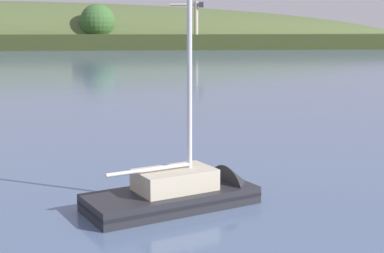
# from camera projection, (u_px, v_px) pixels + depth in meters

# --- Properties ---
(dockside_crane) EXTENTS (12.66, 3.79, 18.13)m
(dockside_crane) POSITION_uv_depth(u_px,v_px,m) (195.00, 27.00, 212.29)
(dockside_crane) COLOR #4C4C51
(dockside_crane) RESTS_ON ground
(sailboat_near_mooring) EXTENTS (9.13, 6.92, 13.53)m
(sailboat_near_mooring) POSITION_uv_depth(u_px,v_px,m) (192.00, 198.00, 25.78)
(sailboat_near_mooring) COLOR #232328
(sailboat_near_mooring) RESTS_ON ground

